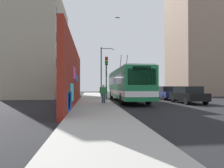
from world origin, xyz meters
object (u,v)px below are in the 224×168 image
parked_car_black (188,94)px  parked_car_navy (165,93)px  street_lamp (103,68)px  pedestrian_at_curb (103,92)px  traffic_light (106,71)px  parked_car_silver (140,90)px  city_bus (126,84)px  parked_car_dark_gray (150,91)px

parked_car_black → parked_car_navy: bearing=-0.0°
parked_car_black → street_lamp: 12.85m
pedestrian_at_curb → traffic_light: (3.19, -0.53, 2.09)m
parked_car_silver → traffic_light: 16.23m
parked_car_black → street_lamp: size_ratio=0.59×
city_bus → street_lamp: (6.99, 2.04, 2.27)m
parked_car_dark_gray → street_lamp: bearing=101.2°
city_bus → parked_car_navy: (2.28, -5.20, -1.01)m
parked_car_silver → street_lamp: size_ratio=0.64×
parked_car_navy → pedestrian_at_curb: 9.74m
traffic_light → parked_car_dark_gray: bearing=-40.2°
city_bus → pedestrian_at_curb: (-3.45, 2.68, -0.78)m
parked_car_silver → pedestrian_at_curb: bearing=155.7°
pedestrian_at_curb → parked_car_black: bearing=-87.5°
parked_car_dark_gray → pedestrian_at_curb: (-11.87, 7.88, 0.23)m
parked_car_navy → parked_car_dark_gray: 6.14m
parked_car_dark_gray → pedestrian_at_curb: 14.25m
street_lamp → traffic_light: bearing=179.1°
parked_car_dark_gray → parked_car_silver: size_ratio=1.02×
parked_car_dark_gray → street_lamp: 8.07m
parked_car_dark_gray → parked_car_black: bearing=180.0°
parked_car_silver → street_lamp: street_lamp is taller
parked_car_black → traffic_light: 8.21m
city_bus → parked_car_black: bearing=-120.8°
parked_car_black → city_bus: bearing=59.2°
traffic_light → parked_car_black: bearing=-111.2°
parked_car_black → street_lamp: street_lamp is taller
city_bus → parked_car_silver: size_ratio=2.81×
parked_car_silver → traffic_light: size_ratio=0.98×
city_bus → parked_car_dark_gray: size_ratio=2.74×
parked_car_dark_gray → parked_car_silver: same height
city_bus → street_lamp: bearing=16.2°
parked_car_navy → parked_car_silver: 11.74m
parked_car_navy → parked_car_silver: same height
city_bus → parked_car_silver: bearing=-20.4°
street_lamp → parked_car_black: bearing=-144.4°
traffic_light → pedestrian_at_curb: bearing=170.6°
parked_car_dark_gray → pedestrian_at_curb: pedestrian_at_curb is taller
parked_car_dark_gray → street_lamp: (-1.43, 7.24, 3.28)m
parked_car_silver → city_bus: bearing=159.6°
traffic_light → city_bus: bearing=-83.1°
parked_car_dark_gray → parked_car_silver: 5.60m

